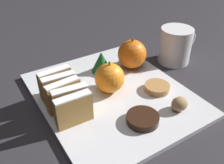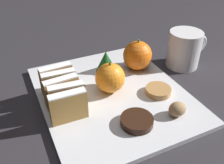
# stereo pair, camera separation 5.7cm
# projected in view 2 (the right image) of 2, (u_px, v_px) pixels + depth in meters

# --- Properties ---
(ground_plane) EXTENTS (6.00, 6.00, 0.00)m
(ground_plane) POSITION_uv_depth(u_px,v_px,m) (112.00, 96.00, 0.60)
(ground_plane) COLOR #28262B
(serving_platter) EXTENTS (0.33, 0.39, 0.01)m
(serving_platter) POSITION_uv_depth(u_px,v_px,m) (112.00, 94.00, 0.59)
(serving_platter) COLOR silver
(serving_platter) RESTS_ON ground_plane
(stollen_slice_front) EXTENTS (0.08, 0.02, 0.07)m
(stollen_slice_front) POSITION_uv_depth(u_px,v_px,m) (69.00, 107.00, 0.50)
(stollen_slice_front) COLOR #B28442
(stollen_slice_front) RESTS_ON serving_platter
(stollen_slice_second) EXTENTS (0.08, 0.03, 0.07)m
(stollen_slice_second) POSITION_uv_depth(u_px,v_px,m) (67.00, 98.00, 0.52)
(stollen_slice_second) COLOR #B28442
(stollen_slice_second) RESTS_ON serving_platter
(stollen_slice_third) EXTENTS (0.08, 0.02, 0.07)m
(stollen_slice_third) POSITION_uv_depth(u_px,v_px,m) (62.00, 92.00, 0.54)
(stollen_slice_third) COLOR #B28442
(stollen_slice_third) RESTS_ON serving_platter
(stollen_slice_fourth) EXTENTS (0.08, 0.02, 0.07)m
(stollen_slice_fourth) POSITION_uv_depth(u_px,v_px,m) (60.00, 85.00, 0.56)
(stollen_slice_fourth) COLOR #B28442
(stollen_slice_fourth) RESTS_ON serving_platter
(stollen_slice_fifth) EXTENTS (0.08, 0.02, 0.07)m
(stollen_slice_fifth) POSITION_uv_depth(u_px,v_px,m) (57.00, 79.00, 0.58)
(stollen_slice_fifth) COLOR #B28442
(stollen_slice_fifth) RESTS_ON serving_platter
(orange_near) EXTENTS (0.08, 0.08, 0.09)m
(orange_near) POSITION_uv_depth(u_px,v_px,m) (138.00, 55.00, 0.66)
(orange_near) COLOR orange
(orange_near) RESTS_ON serving_platter
(orange_far) EXTENTS (0.07, 0.07, 0.08)m
(orange_far) POSITION_uv_depth(u_px,v_px,m) (111.00, 78.00, 0.58)
(orange_far) COLOR orange
(orange_far) RESTS_ON serving_platter
(walnut) EXTENTS (0.04, 0.03, 0.03)m
(walnut) POSITION_uv_depth(u_px,v_px,m) (177.00, 109.00, 0.52)
(walnut) COLOR #9E7A51
(walnut) RESTS_ON serving_platter
(chocolate_cookie) EXTENTS (0.07, 0.07, 0.02)m
(chocolate_cookie) POSITION_uv_depth(u_px,v_px,m) (136.00, 121.00, 0.50)
(chocolate_cookie) COLOR black
(chocolate_cookie) RESTS_ON serving_platter
(gingerbread_cookie) EXTENTS (0.06, 0.06, 0.01)m
(gingerbread_cookie) POSITION_uv_depth(u_px,v_px,m) (158.00, 91.00, 0.58)
(gingerbread_cookie) COLOR #B27F47
(gingerbread_cookie) RESTS_ON serving_platter
(evergreen_sprig) EXTENTS (0.05, 0.05, 0.06)m
(evergreen_sprig) POSITION_uv_depth(u_px,v_px,m) (106.00, 61.00, 0.66)
(evergreen_sprig) COLOR #195623
(evergreen_sprig) RESTS_ON serving_platter
(coffee_mug) EXTENTS (0.12, 0.09, 0.10)m
(coffee_mug) POSITION_uv_depth(u_px,v_px,m) (184.00, 49.00, 0.69)
(coffee_mug) COLOR white
(coffee_mug) RESTS_ON ground_plane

